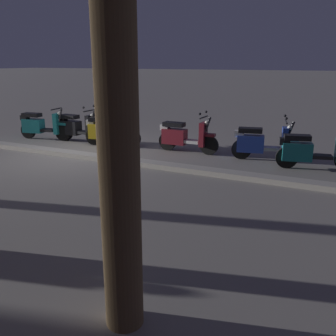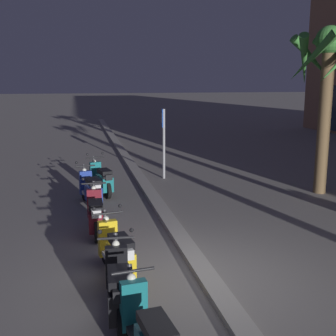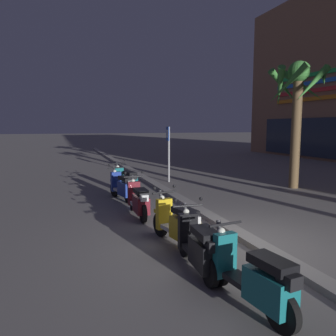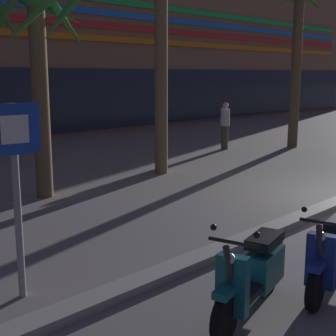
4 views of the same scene
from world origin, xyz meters
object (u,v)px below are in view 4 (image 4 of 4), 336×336
object	(u,v)px
crossing_sign	(16,179)
pedestrian_window_shopping	(225,125)
palm_tree_mid_walkway	(298,24)
scooter_blue_gap_after_mid	(333,254)
palm_tree_far_corner	(37,33)
scooter_teal_lead_nearest	(254,273)

from	to	relation	value
crossing_sign	pedestrian_window_shopping	world-z (taller)	crossing_sign
palm_tree_mid_walkway	pedestrian_window_shopping	bearing A→B (deg)	146.84
crossing_sign	palm_tree_mid_walkway	world-z (taller)	palm_tree_mid_walkway
scooter_blue_gap_after_mid	palm_tree_far_corner	distance (m)	7.53
scooter_blue_gap_after_mid	crossing_sign	world-z (taller)	crossing_sign
scooter_blue_gap_after_mid	crossing_sign	xyz separation A→B (m)	(-2.98, 2.59, 1.05)
scooter_blue_gap_after_mid	palm_tree_mid_walkway	xyz separation A→B (m)	(10.69, 6.88, 4.08)
crossing_sign	scooter_teal_lead_nearest	bearing A→B (deg)	-51.82
palm_tree_mid_walkway	pedestrian_window_shopping	size ratio (longest dim) A/B	3.61
scooter_blue_gap_after_mid	palm_tree_far_corner	world-z (taller)	palm_tree_far_corner
palm_tree_far_corner	palm_tree_mid_walkway	size ratio (longest dim) A/B	0.78
scooter_blue_gap_after_mid	palm_tree_far_corner	size ratio (longest dim) A/B	0.36
scooter_blue_gap_after_mid	palm_tree_mid_walkway	size ratio (longest dim) A/B	0.28
scooter_blue_gap_after_mid	pedestrian_window_shopping	distance (m)	11.88
palm_tree_mid_walkway	pedestrian_window_shopping	distance (m)	4.53
scooter_teal_lead_nearest	crossing_sign	world-z (taller)	crossing_sign
scooter_teal_lead_nearest	scooter_blue_gap_after_mid	distance (m)	1.29
scooter_blue_gap_after_mid	crossing_sign	distance (m)	4.09
palm_tree_mid_walkway	pedestrian_window_shopping	world-z (taller)	palm_tree_mid_walkway
scooter_teal_lead_nearest	palm_tree_far_corner	distance (m)	7.29
crossing_sign	palm_tree_far_corner	size ratio (longest dim) A/B	0.49
scooter_teal_lead_nearest	palm_tree_far_corner	world-z (taller)	palm_tree_far_corner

